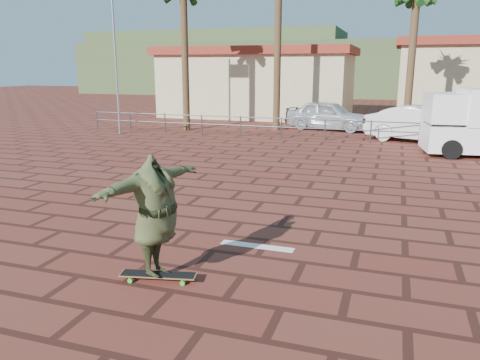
{
  "coord_description": "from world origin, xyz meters",
  "views": [
    {
      "loc": [
        2.99,
        -9.1,
        3.28
      ],
      "look_at": [
        -0.23,
        0.56,
        0.8
      ],
      "focal_mm": 35.0,
      "sensor_mm": 36.0,
      "label": 1
    }
  ],
  "objects_px": {
    "car_silver": "(328,115)",
    "car_white": "(422,124)",
    "longboard": "(158,275)",
    "skateboarder": "(155,216)"
  },
  "relations": [
    {
      "from": "skateboarder",
      "to": "car_white",
      "type": "bearing_deg",
      "value": -4.49
    },
    {
      "from": "longboard",
      "to": "car_white",
      "type": "height_order",
      "value": "car_white"
    },
    {
      "from": "skateboarder",
      "to": "car_white",
      "type": "relative_size",
      "value": 0.49
    },
    {
      "from": "car_white",
      "to": "car_silver",
      "type": "bearing_deg",
      "value": 74.92
    },
    {
      "from": "car_white",
      "to": "skateboarder",
      "type": "bearing_deg",
      "value": -177.18
    },
    {
      "from": "car_silver",
      "to": "longboard",
      "type": "bearing_deg",
      "value": -169.04
    },
    {
      "from": "car_silver",
      "to": "skateboarder",
      "type": "bearing_deg",
      "value": -169.04
    },
    {
      "from": "longboard",
      "to": "car_silver",
      "type": "relative_size",
      "value": 0.27
    },
    {
      "from": "longboard",
      "to": "car_white",
      "type": "xyz_separation_m",
      "value": [
        4.49,
        16.09,
        0.69
      ]
    },
    {
      "from": "car_silver",
      "to": "car_white",
      "type": "distance_m",
      "value": 5.44
    }
  ]
}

